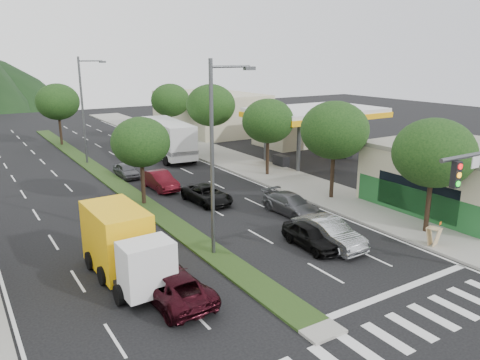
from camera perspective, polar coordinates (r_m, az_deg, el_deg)
ground at (r=19.13m, az=9.06°, el=-17.26°), size 160.00×160.00×0.00m
sidewalk_right at (r=44.91m, az=0.15°, el=2.07°), size 5.00×90.00×0.15m
median at (r=42.64m, az=-16.42°, el=0.72°), size 1.60×56.00×0.12m
crosswalk at (r=17.95m, az=13.51°, el=-19.90°), size 19.00×2.20×0.01m
storefront_right at (r=35.02m, az=25.18°, el=0.11°), size 9.00×10.00×4.00m
gas_canopy at (r=45.61m, az=9.19°, el=7.91°), size 12.20×8.20×5.25m
bldg_right_far at (r=64.15m, az=-3.70°, el=8.25°), size 10.00×16.00×5.20m
tree_r_a at (r=28.45m, az=22.55°, el=3.06°), size 4.60×4.60×6.63m
tree_r_b at (r=33.56m, az=11.45°, el=5.96°), size 4.80×4.80×6.94m
tree_r_c at (r=39.71m, az=3.44°, el=7.18°), size 4.40×4.40×6.48m
tree_r_d at (r=48.08m, az=-3.59°, el=9.07°), size 5.00×5.00×7.17m
tree_r_e at (r=57.04m, az=-8.49°, el=9.59°), size 4.60×4.60×6.71m
tree_med_near at (r=32.41m, az=-12.01°, el=4.52°), size 4.00×4.00×6.02m
tree_med_far at (r=57.25m, az=-21.34°, el=8.87°), size 4.80×4.80×6.94m
streetlight_near at (r=23.31m, az=-3.00°, el=3.69°), size 2.60×0.25×10.00m
streetlight_mid at (r=46.55m, az=-18.43°, el=8.64°), size 2.60×0.25×10.00m
sedan_silver at (r=26.13m, az=10.74°, el=-6.32°), size 1.69×4.65×1.52m
suv_maroon at (r=20.53m, az=-8.19°, el=-12.69°), size 2.38×4.85×1.33m
car_queue_a at (r=25.79m, az=8.71°, el=-6.73°), size 1.74×3.99×1.34m
car_queue_b at (r=30.94m, az=6.24°, el=-2.93°), size 2.08×4.65×1.32m
car_queue_c at (r=36.81m, az=-9.74°, el=-0.06°), size 1.66×4.34×1.41m
car_queue_d at (r=33.06m, az=-4.06°, el=-1.77°), size 2.38×4.61×1.24m
car_queue_e at (r=41.07m, az=-13.69°, el=1.15°), size 1.49×3.54×1.20m
car_queue_f at (r=48.12m, az=-12.43°, el=3.35°), size 2.21×4.88×1.39m
box_truck at (r=22.71m, az=-14.09°, el=-7.84°), size 2.69×6.52×3.18m
motorhome at (r=47.96m, az=-8.76°, el=5.05°), size 3.87×9.90×3.71m
a_frame_sign at (r=27.48m, az=22.53°, el=-6.19°), size 0.75×0.81×1.36m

